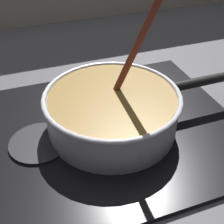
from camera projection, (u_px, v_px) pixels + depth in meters
name	position (u px, v px, depth m)	size (l,w,h in m)	color
ground	(58.00, 176.00, 0.59)	(2.40, 1.60, 0.04)	#4C4C51
hob_plate	(112.00, 129.00, 0.66)	(0.56, 0.48, 0.01)	black
burner_ring	(112.00, 125.00, 0.66)	(0.19, 0.19, 0.01)	#592D0C
spare_burner	(39.00, 143.00, 0.61)	(0.12, 0.12, 0.01)	#262628
cooking_pan	(113.00, 110.00, 0.63)	(0.45, 0.29, 0.32)	silver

